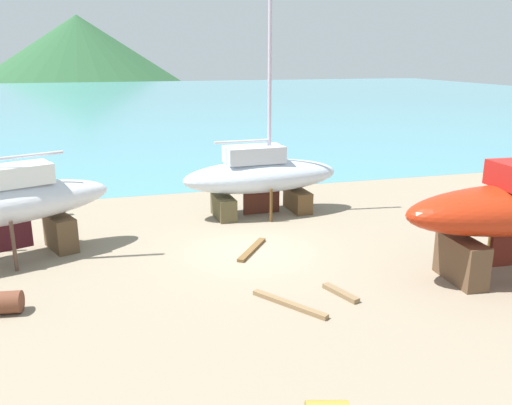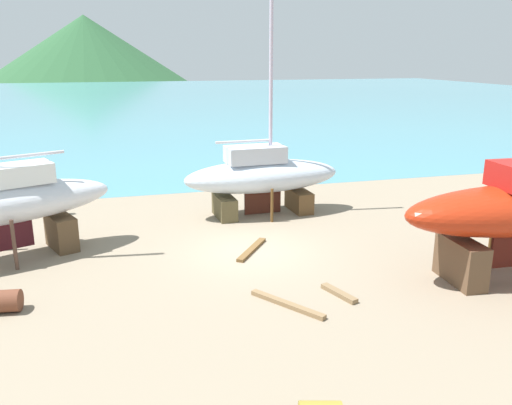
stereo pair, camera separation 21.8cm
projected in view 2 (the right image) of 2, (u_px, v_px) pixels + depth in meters
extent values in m
plane|color=gray|center=(273.00, 282.00, 15.85)|extent=(44.99, 44.99, 0.00)
cube|color=teal|center=(141.00, 100.00, 79.38)|extent=(162.71, 114.14, 0.01)
cone|color=#295531|center=(88.00, 74.00, 188.29)|extent=(123.87, 123.87, 39.88)
cube|color=brown|center=(61.00, 232.00, 18.46)|extent=(1.25, 1.71, 1.19)
cylinder|color=brown|center=(14.00, 245.00, 16.53)|extent=(0.12, 0.12, 1.65)
ellipsoid|color=silver|center=(1.00, 204.00, 17.05)|extent=(7.36, 4.57, 1.31)
cube|color=#4A171E|center=(6.00, 237.00, 17.35)|extent=(1.62, 0.74, 0.92)
cube|color=white|center=(10.00, 175.00, 17.01)|extent=(2.83, 2.08, 0.65)
cylinder|color=silver|center=(25.00, 156.00, 17.18)|extent=(2.36, 1.07, 0.11)
cube|color=brown|center=(299.00, 200.00, 22.99)|extent=(0.78, 1.76, 0.91)
cube|color=brown|center=(225.00, 207.00, 22.00)|extent=(0.78, 1.76, 0.91)
cylinder|color=brown|center=(254.00, 192.00, 23.52)|extent=(0.12, 0.12, 1.38)
cylinder|color=brown|center=(272.00, 205.00, 21.35)|extent=(0.12, 0.12, 1.38)
ellipsoid|color=silver|center=(263.00, 176.00, 22.17)|extent=(6.79, 2.48, 1.35)
cube|color=#451E14|center=(263.00, 202.00, 22.48)|extent=(1.61, 0.16, 0.95)
cube|color=silver|center=(255.00, 154.00, 21.82)|extent=(2.47, 1.41, 0.68)
cylinder|color=silver|center=(271.00, 45.00, 20.85)|extent=(0.15, 0.15, 9.31)
cylinder|color=silver|center=(243.00, 141.00, 21.52)|extent=(2.34, 0.22, 0.11)
cube|color=brown|center=(461.00, 261.00, 15.67)|extent=(0.79, 1.88, 1.32)
cylinder|color=brown|center=(492.00, 235.00, 17.19)|extent=(0.12, 0.12, 1.84)
cube|color=#2F7A55|center=(52.00, 205.00, 22.32)|extent=(0.39, 0.30, 0.86)
cube|color=#2D4685|center=(50.00, 189.00, 22.12)|extent=(0.50, 0.38, 0.56)
sphere|color=tan|center=(49.00, 180.00, 22.02)|extent=(0.22, 0.22, 0.22)
cylinder|color=brown|center=(4.00, 301.00, 13.94)|extent=(0.91, 0.70, 0.60)
cube|color=brown|center=(252.00, 250.00, 18.32)|extent=(1.50, 1.98, 0.11)
cube|color=olive|center=(287.00, 304.00, 14.28)|extent=(1.52, 2.09, 0.13)
cube|color=olive|center=(339.00, 293.00, 14.93)|extent=(0.63, 1.32, 0.13)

